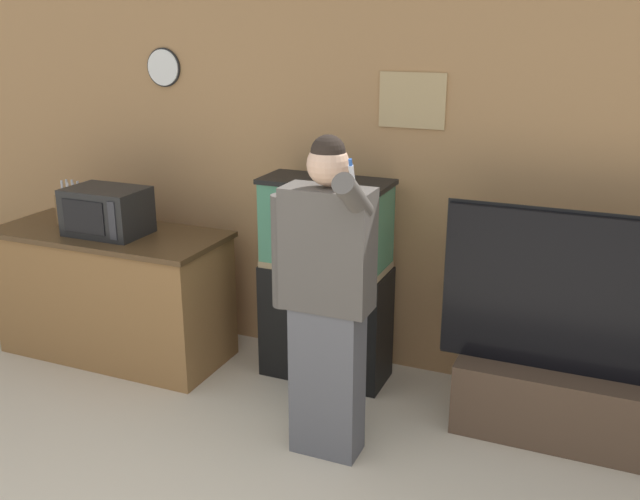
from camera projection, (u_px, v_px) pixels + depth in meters
wall_back_paneled at (370, 173)px, 4.57m from camera, size 10.00×0.08×2.60m
counter_island at (114, 293)px, 4.91m from camera, size 1.60×0.69×0.89m
microwave at (107, 211)px, 4.67m from camera, size 0.51×0.36×0.31m
knife_block at (69, 208)px, 4.92m from camera, size 0.14×0.12×0.30m
aquarium_on_stand at (326, 281)px, 4.53m from camera, size 0.81×0.36×1.32m
tv_on_stand at (572, 378)px, 3.89m from camera, size 1.48×0.40×1.31m
person_standing at (326, 297)px, 3.63m from camera, size 0.54×0.41×1.73m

